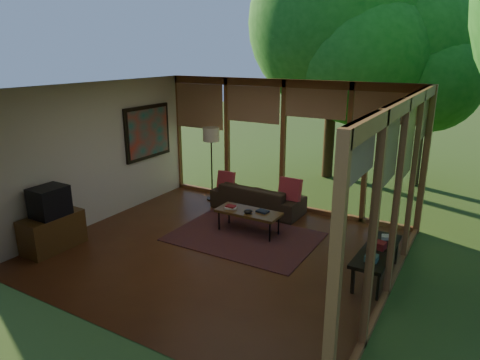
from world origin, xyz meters
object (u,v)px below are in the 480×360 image
Objects in this scene: sofa at (258,198)px; coffee_table at (248,213)px; television at (49,202)px; side_console at (370,251)px; floor_lamp at (211,139)px; media_cabinet at (53,232)px.

sofa is 1.61× the size of coffee_table.
television is (-2.13, -3.35, 0.57)m from sofa.
sofa reaches higher than side_console.
floor_lamp is 1.18× the size of side_console.
side_console is at bearing 151.18° from sofa.
coffee_table is at bearing 41.49° from media_cabinet.
coffee_table is 2.38m from side_console.
sofa is 4.01m from television.
media_cabinet is 3.39m from coffee_table.
side_console is at bearing 19.92° from television.
media_cabinet reaches higher than sofa.
floor_lamp reaches higher than media_cabinet.
floor_lamp is at bearing 143.10° from coffee_table.
sofa is at bearing 57.54° from television.
floor_lamp is (0.93, 3.46, 1.11)m from media_cabinet.
floor_lamp reaches higher than coffee_table.
floor_lamp is (0.91, 3.46, 0.56)m from television.
coffee_table is (0.39, -1.10, 0.11)m from sofa.
coffee_table is at bearing 111.06° from sofa.
media_cabinet is 0.61× the size of floor_lamp.
television reaches higher than side_console.
floor_lamp reaches higher than sofa.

